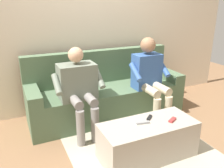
% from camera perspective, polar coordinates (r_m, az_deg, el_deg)
% --- Properties ---
extents(ground_plane, '(8.00, 8.00, 0.00)m').
position_cam_1_polar(ground_plane, '(3.04, 4.10, -12.81)').
color(ground_plane, '#846042').
extents(back_wall, '(5.02, 0.06, 2.66)m').
position_cam_1_polar(back_wall, '(3.66, -4.61, 14.86)').
color(back_wall, beige).
rests_on(back_wall, ground).
extents(couch, '(2.24, 0.71, 0.94)m').
position_cam_1_polar(couch, '(3.47, -1.49, -2.59)').
color(couch, '#516B4C').
rests_on(couch, ground).
extents(coffee_table, '(1.04, 0.45, 0.41)m').
position_cam_1_polar(coffee_table, '(2.63, 8.67, -13.34)').
color(coffee_table, '#A89E8E').
rests_on(coffee_table, ground).
extents(person_left_seated, '(0.53, 0.58, 1.17)m').
position_cam_1_polar(person_left_seated, '(3.28, 9.16, 2.17)').
color(person_left_seated, '#335693').
rests_on(person_left_seated, ground).
extents(person_right_seated, '(0.61, 0.56, 1.11)m').
position_cam_1_polar(person_right_seated, '(2.91, -8.12, -0.41)').
color(person_right_seated, slate).
rests_on(person_right_seated, ground).
extents(remote_red, '(0.12, 0.09, 0.02)m').
position_cam_1_polar(remote_red, '(2.62, 14.47, -8.44)').
color(remote_red, '#B73333').
rests_on(remote_red, coffee_table).
extents(remote_black, '(0.10, 0.10, 0.02)m').
position_cam_1_polar(remote_black, '(2.62, 9.07, -8.05)').
color(remote_black, black).
rests_on(remote_black, coffee_table).
extents(remote_gray, '(0.15, 0.06, 0.02)m').
position_cam_1_polar(remote_gray, '(2.51, 7.50, -9.31)').
color(remote_gray, gray).
rests_on(remote_gray, coffee_table).
extents(floor_rug, '(1.58, 1.54, 0.01)m').
position_cam_1_polar(floor_rug, '(2.84, 6.74, -15.27)').
color(floor_rug, '#B7AD93').
rests_on(floor_rug, ground).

